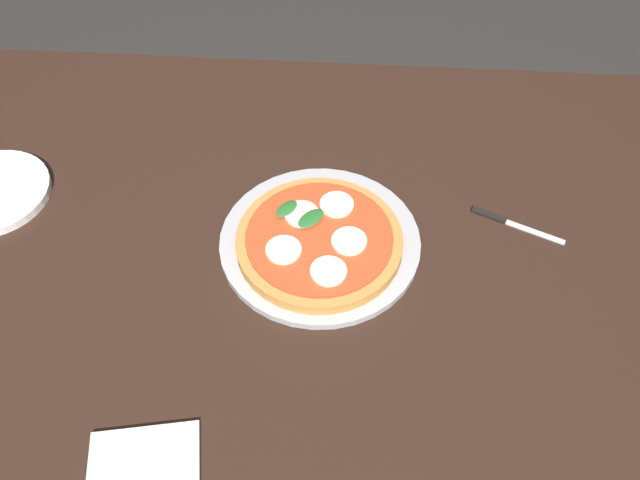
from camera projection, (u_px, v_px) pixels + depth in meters
name	position (u px, v px, depth m)	size (l,w,h in m)	color
ground_plane	(287.00, 452.00, 1.53)	(6.00, 6.00, 0.00)	#2D2B28
dining_table	(271.00, 294.00, 1.02)	(1.59, 0.99, 0.75)	black
serving_tray	(320.00, 242.00, 0.97)	(0.30, 0.30, 0.01)	#B2B2B7
pizza	(319.00, 240.00, 0.95)	(0.25, 0.25, 0.03)	#C6843F
napkin	(144.00, 464.00, 0.76)	(0.13, 0.09, 0.01)	white
knife	(506.00, 221.00, 1.00)	(0.14, 0.07, 0.01)	black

